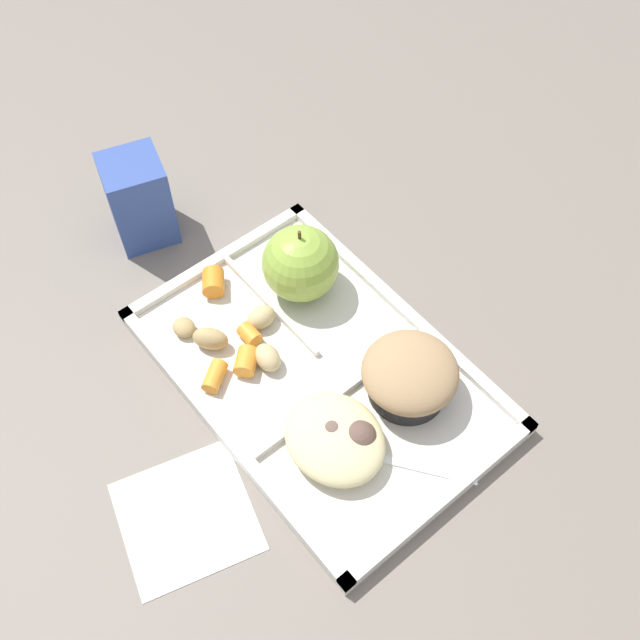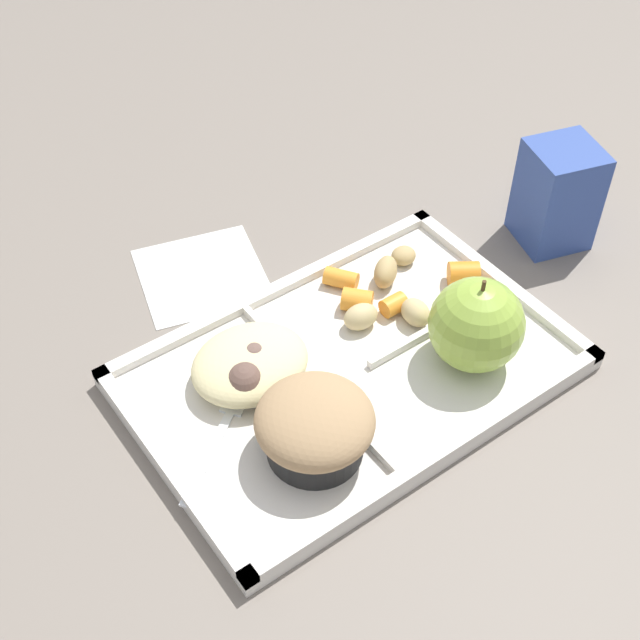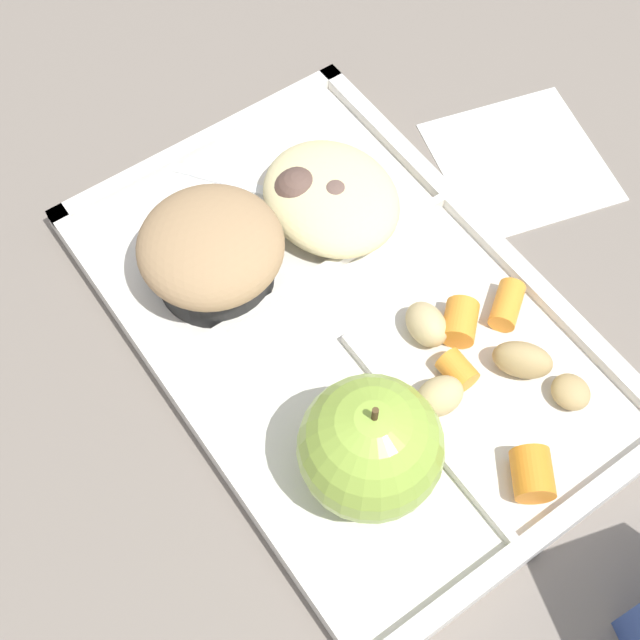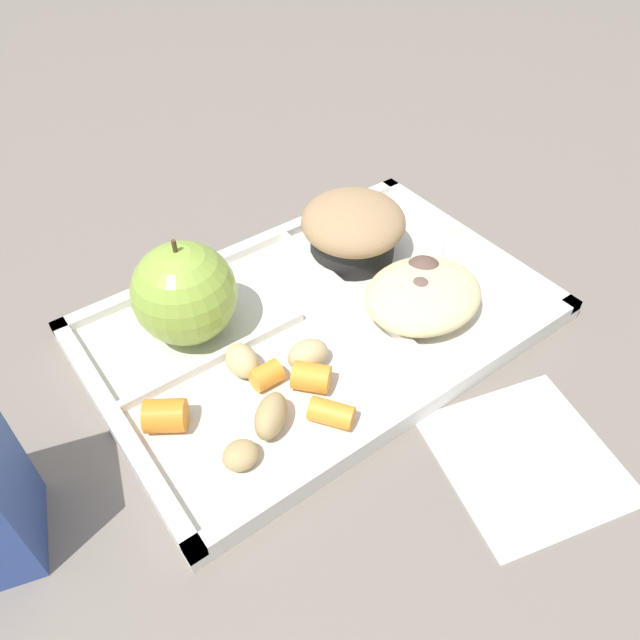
% 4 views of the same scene
% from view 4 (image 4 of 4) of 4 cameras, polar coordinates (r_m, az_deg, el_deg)
% --- Properties ---
extents(ground, '(6.00, 6.00, 0.00)m').
position_cam_4_polar(ground, '(0.52, 0.03, -0.80)').
color(ground, slate).
extents(lunch_tray, '(0.38, 0.25, 0.02)m').
position_cam_4_polar(lunch_tray, '(0.52, -0.00, -0.28)').
color(lunch_tray, silver).
rests_on(lunch_tray, ground).
extents(green_apple, '(0.08, 0.08, 0.09)m').
position_cam_4_polar(green_apple, '(0.49, -12.78, 2.50)').
color(green_apple, '#93B742').
rests_on(green_apple, lunch_tray).
extents(bran_muffin, '(0.10, 0.10, 0.06)m').
position_cam_4_polar(bran_muffin, '(0.56, 3.16, 8.72)').
color(bran_muffin, black).
rests_on(bran_muffin, lunch_tray).
extents(carrot_slice_tilted, '(0.02, 0.02, 0.02)m').
position_cam_4_polar(carrot_slice_tilted, '(0.46, -5.13, -5.27)').
color(carrot_slice_tilted, orange).
rests_on(carrot_slice_tilted, lunch_tray).
extents(carrot_slice_diagonal, '(0.04, 0.04, 0.02)m').
position_cam_4_polar(carrot_slice_diagonal, '(0.46, -0.84, -5.47)').
color(carrot_slice_diagonal, orange).
rests_on(carrot_slice_diagonal, lunch_tray).
extents(carrot_slice_near_corner, '(0.04, 0.04, 0.02)m').
position_cam_4_polar(carrot_slice_near_corner, '(0.45, -14.51, -8.81)').
color(carrot_slice_near_corner, orange).
rests_on(carrot_slice_near_corner, lunch_tray).
extents(carrot_slice_large, '(0.03, 0.04, 0.02)m').
position_cam_4_polar(carrot_slice_large, '(0.44, 1.09, -8.87)').
color(carrot_slice_large, orange).
rests_on(carrot_slice_large, lunch_tray).
extents(potato_chunk_golden, '(0.03, 0.02, 0.02)m').
position_cam_4_polar(potato_chunk_golden, '(0.42, -7.57, -12.64)').
color(potato_chunk_golden, tan).
rests_on(potato_chunk_golden, lunch_tray).
extents(potato_chunk_corner, '(0.03, 0.03, 0.02)m').
position_cam_4_polar(potato_chunk_corner, '(0.47, -7.44, -3.86)').
color(potato_chunk_corner, tan).
rests_on(potato_chunk_corner, lunch_tray).
extents(potato_chunk_browned, '(0.04, 0.03, 0.02)m').
position_cam_4_polar(potato_chunk_browned, '(0.47, -1.16, -3.31)').
color(potato_chunk_browned, tan).
rests_on(potato_chunk_browned, lunch_tray).
extents(potato_chunk_small, '(0.04, 0.04, 0.03)m').
position_cam_4_polar(potato_chunk_small, '(0.43, -4.68, -9.07)').
color(potato_chunk_small, tan).
rests_on(potato_chunk_small, lunch_tray).
extents(egg_noodle_pile, '(0.11, 0.09, 0.04)m').
position_cam_4_polar(egg_noodle_pile, '(0.52, 9.79, 2.37)').
color(egg_noodle_pile, beige).
rests_on(egg_noodle_pile, lunch_tray).
extents(meatball_front, '(0.03, 0.03, 0.03)m').
position_cam_4_polar(meatball_front, '(0.52, 9.80, 2.22)').
color(meatball_front, brown).
rests_on(meatball_front, lunch_tray).
extents(meatball_side, '(0.04, 0.04, 0.04)m').
position_cam_4_polar(meatball_side, '(0.53, 9.75, 4.11)').
color(meatball_side, brown).
rests_on(meatball_side, lunch_tray).
extents(meatball_back, '(0.03, 0.03, 0.03)m').
position_cam_4_polar(meatball_back, '(0.52, 10.44, 2.53)').
color(meatball_back, '#755B4C').
rests_on(meatball_back, lunch_tray).
extents(meatball_center, '(0.04, 0.04, 0.04)m').
position_cam_4_polar(meatball_center, '(0.52, 9.40, 2.22)').
color(meatball_center, brown).
rests_on(meatball_center, lunch_tray).
extents(plastic_fork, '(0.13, 0.10, 0.00)m').
position_cam_4_polar(plastic_fork, '(0.57, 10.68, 4.29)').
color(plastic_fork, white).
rests_on(plastic_fork, lunch_tray).
extents(paper_napkin, '(0.15, 0.15, 0.00)m').
position_cam_4_polar(paper_napkin, '(0.46, 19.04, -12.30)').
color(paper_napkin, white).
rests_on(paper_napkin, ground).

